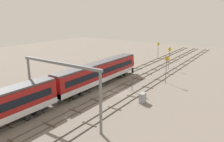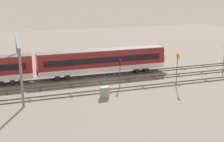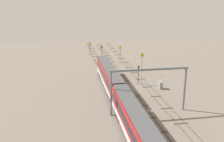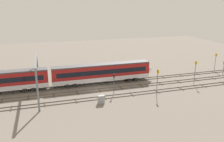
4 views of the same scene
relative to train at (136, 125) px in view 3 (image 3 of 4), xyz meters
The scene contains 12 objects.
ground_plane 23.04m from the train, 11.27° to the right, with size 144.51×144.51×0.00m, color slate.
track_near_foreground 24.31m from the train, 21.74° to the right, with size 128.51×2.40×0.16m.
track_second_near 23.04m from the train, 11.27° to the right, with size 128.51×2.40×0.16m.
track_with_train 22.60m from the train, ahead, with size 128.51×2.40×0.16m.
train is the anchor object (origin of this frame).
overhead_gantry 10.97m from the train, 27.66° to the right, with size 0.40×14.30×8.35m.
speed_sign_near_foreground 35.35m from the train, 17.75° to the right, with size 0.14×1.00×5.79m.
speed_sign_mid_trackside 59.02m from the train, ahead, with size 0.14×0.94×5.09m.
speed_sign_far_trackside 46.30m from the train, ahead, with size 0.14×0.87×5.80m.
signal_light_trackside_approach 58.35m from the train, ahead, with size 0.31×0.32×3.90m.
signal_light_trackside_departure 26.05m from the train, 16.38° to the right, with size 0.31×0.32×4.59m.
relay_cabinet 24.05m from the train, 28.89° to the right, with size 1.32×0.73×1.69m.
Camera 3 is at (-53.14, 13.11, 19.76)m, focal length 39.74 mm.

